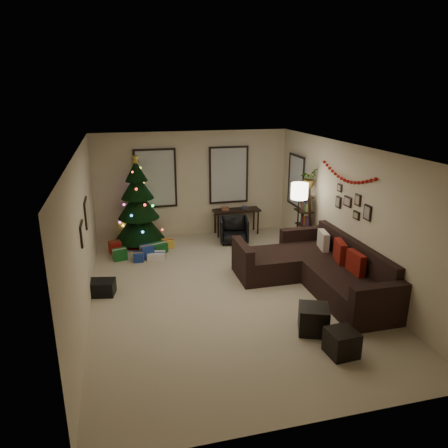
{
  "coord_description": "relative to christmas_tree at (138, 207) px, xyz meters",
  "views": [
    {
      "loc": [
        -1.84,
        -7.06,
        3.66
      ],
      "look_at": [
        0.1,
        0.6,
        1.15
      ],
      "focal_mm": 33.76,
      "sensor_mm": 36.0,
      "label": 1
    }
  ],
  "objects": [
    {
      "name": "floor_lamp",
      "position": [
        3.39,
        -1.86,
        0.52
      ],
      "size": [
        0.37,
        0.37,
        1.75
      ],
      "rotation": [
        0.0,
        0.0,
        -0.4
      ],
      "color": "black",
      "rests_on": "floor"
    },
    {
      "name": "potted_plant",
      "position": [
        3.74,
        -1.54,
        0.9
      ],
      "size": [
        0.67,
        0.66,
        0.56
      ],
      "primitive_type": "imported",
      "rotation": [
        0.0,
        0.0,
        0.74
      ],
      "color": "#4C4C4C",
      "rests_on": "bookshelf"
    },
    {
      "name": "pillow_red_a",
      "position": [
        3.65,
        -3.87,
        -0.3
      ],
      "size": [
        0.13,
        0.48,
        0.48
      ],
      "primitive_type": "cube",
      "rotation": [
        0.0,
        0.0,
        -0.0
      ],
      "color": "maroon",
      "rests_on": "sofa"
    },
    {
      "name": "stocking_left",
      "position": [
        1.3,
        0.52,
        0.54
      ],
      "size": [
        0.2,
        0.05,
        0.36
      ],
      "color": "#990F0C",
      "rests_on": "wall_back"
    },
    {
      "name": "sofa",
      "position": [
        3.23,
        -3.25,
        -0.63
      ],
      "size": [
        2.18,
        3.15,
        0.94
      ],
      "color": "black",
      "rests_on": "floor"
    },
    {
      "name": "bookshelf",
      "position": [
        3.74,
        -1.51,
        -0.17
      ],
      "size": [
        0.3,
        0.47,
        1.58
      ],
      "color": "black",
      "rests_on": "floor"
    },
    {
      "name": "desk_chair",
      "position": [
        2.29,
        -0.5,
        -0.61
      ],
      "size": [
        0.74,
        0.71,
        0.65
      ],
      "primitive_type": "imported",
      "rotation": [
        0.0,
        0.0,
        -0.21
      ],
      "color": "black",
      "rests_on": "floor"
    },
    {
      "name": "gallery",
      "position": [
        3.92,
        -3.14,
        0.63
      ],
      "size": [
        0.03,
        1.25,
        0.54
      ],
      "color": "black",
      "rests_on": "wall_right"
    },
    {
      "name": "garland",
      "position": [
        3.89,
        -2.89,
        1.16
      ],
      "size": [
        0.08,
        1.9,
        0.3
      ],
      "primitive_type": null,
      "color": "#A5140C",
      "rests_on": "wall_right"
    },
    {
      "name": "pillow_red_b",
      "position": [
        3.65,
        -3.3,
        -0.3
      ],
      "size": [
        0.25,
        0.52,
        0.5
      ],
      "primitive_type": "cube",
      "rotation": [
        0.0,
        0.0,
        -0.25
      ],
      "color": "maroon",
      "rests_on": "sofa"
    },
    {
      "name": "art_map",
      "position": [
        -1.04,
        -2.17,
        0.54
      ],
      "size": [
        0.04,
        0.6,
        0.5
      ],
      "color": "black",
      "rests_on": "wall_left"
    },
    {
      "name": "christmas_tree",
      "position": [
        0.0,
        0.0,
        0.0
      ],
      "size": [
        1.22,
        1.22,
        2.27
      ],
      "rotation": [
        0.0,
        0.0,
        -0.23
      ],
      "color": "black",
      "rests_on": "floor"
    },
    {
      "name": "pillow_cream",
      "position": [
        3.65,
        -2.6,
        -0.31
      ],
      "size": [
        0.21,
        0.47,
        0.46
      ],
      "primitive_type": "cube",
      "rotation": [
        0.0,
        0.0,
        -0.18
      ],
      "color": "beige",
      "rests_on": "sofa"
    },
    {
      "name": "ottoman_far",
      "position": [
        2.54,
        -5.44,
        -0.75
      ],
      "size": [
        0.43,
        0.43,
        0.38
      ],
      "primitive_type": "cube",
      "rotation": [
        0.0,
        0.0,
        0.07
      ],
      "color": "black",
      "rests_on": "floor"
    },
    {
      "name": "stocking_right",
      "position": [
        1.63,
        0.51,
        0.53
      ],
      "size": [
        0.2,
        0.05,
        0.36
      ],
      "color": "#990F0C",
      "rests_on": "wall_back"
    },
    {
      "name": "floor",
      "position": [
        1.44,
        -3.07,
        -0.94
      ],
      "size": [
        7.0,
        7.0,
        0.0
      ],
      "primitive_type": "plane",
      "color": "#BEAF90",
      "rests_on": "ground"
    },
    {
      "name": "window_back_left",
      "position": [
        0.49,
        0.4,
        0.61
      ],
      "size": [
        1.05,
        0.06,
        1.5
      ],
      "color": "#728CB2",
      "rests_on": "wall_back"
    },
    {
      "name": "wall_back",
      "position": [
        1.44,
        0.43,
        0.41
      ],
      "size": [
        5.0,
        0.0,
        5.0
      ],
      "primitive_type": "plane",
      "rotation": [
        1.57,
        0.0,
        0.0
      ],
      "color": "beige",
      "rests_on": "floor"
    },
    {
      "name": "storage_bin",
      "position": [
        -0.91,
        -2.63,
        -0.8
      ],
      "size": [
        0.61,
        0.47,
        0.28
      ],
      "primitive_type": "cube",
      "rotation": [
        0.0,
        0.0,
        -0.2
      ],
      "color": "black",
      "rests_on": "floor"
    },
    {
      "name": "window_back_right",
      "position": [
        2.39,
        0.4,
        0.61
      ],
      "size": [
        1.05,
        0.06,
        1.5
      ],
      "color": "#728CB2",
      "rests_on": "wall_back"
    },
    {
      "name": "desk",
      "position": [
        2.54,
        0.15,
        -0.35
      ],
      "size": [
        1.24,
        0.44,
        0.67
      ],
      "color": "black",
      "rests_on": "floor"
    },
    {
      "name": "wall_left",
      "position": [
        -1.06,
        -3.07,
        0.41
      ],
      "size": [
        0.0,
        7.0,
        7.0
      ],
      "primitive_type": "plane",
      "rotation": [
        1.57,
        0.0,
        1.57
      ],
      "color": "beige",
      "rests_on": "floor"
    },
    {
      "name": "wall_right",
      "position": [
        3.94,
        -3.07,
        0.41
      ],
      "size": [
        0.0,
        7.0,
        7.0
      ],
      "primitive_type": "plane",
      "rotation": [
        1.57,
        0.0,
        -1.57
      ],
      "color": "beige",
      "rests_on": "floor"
    },
    {
      "name": "wall_front",
      "position": [
        1.44,
        -6.57,
        0.41
      ],
      "size": [
        5.0,
        0.0,
        5.0
      ],
      "primitive_type": "plane",
      "rotation": [
        -1.57,
        0.0,
        0.0
      ],
      "color": "beige",
      "rests_on": "floor"
    },
    {
      "name": "ceiling",
      "position": [
        1.44,
        -3.07,
        1.76
      ],
      "size": [
        7.0,
        7.0,
        0.0
      ],
      "primitive_type": "plane",
      "rotation": [
        3.14,
        0.0,
        0.0
      ],
      "color": "white",
      "rests_on": "floor"
    },
    {
      "name": "window_right_wall",
      "position": [
        3.91,
        -0.52,
        0.56
      ],
      "size": [
        0.06,
        0.9,
        1.3
      ],
      "color": "#728CB2",
      "rests_on": "wall_right"
    },
    {
      "name": "art_abstract",
      "position": [
        -1.04,
        -3.38,
        0.53
      ],
      "size": [
        0.04,
        0.45,
        0.35
      ],
      "color": "black",
      "rests_on": "wall_left"
    },
    {
      "name": "ottoman_near",
      "position": [
        2.41,
        -4.78,
        -0.72
      ],
      "size": [
        0.59,
        0.59,
        0.43
      ],
      "primitive_type": "cube",
      "rotation": [
        0.0,
        0.0,
        -0.38
      ],
      "color": "black",
      "rests_on": "floor"
    },
    {
      "name": "presents",
      "position": [
        0.02,
        -0.83,
        -0.82
      ],
      "size": [
        1.5,
        1.01,
        0.3
      ],
      "rotation": [
        0.0,
        0.0,
        -0.28
      ],
      "color": "navy",
      "rests_on": "floor"
    }
  ]
}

